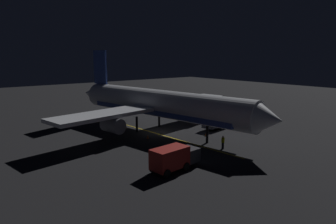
{
  "coord_description": "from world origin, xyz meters",
  "views": [
    {
      "loc": [
        28.1,
        37.11,
        11.87
      ],
      "look_at": [
        0.0,
        2.0,
        3.5
      ],
      "focal_mm": 32.48,
      "sensor_mm": 36.0,
      "label": 1
    }
  ],
  "objects_px": {
    "airliner": "(157,104)",
    "traffic_cone_near_right": "(206,134)",
    "ground_crew_worker": "(223,142)",
    "baggage_truck": "(174,158)",
    "catering_truck": "(218,120)",
    "traffic_cone_under_wing": "(195,148)",
    "traffic_cone_near_left": "(148,137)"
  },
  "relations": [
    {
      "from": "traffic_cone_under_wing",
      "to": "ground_crew_worker",
      "type": "bearing_deg",
      "value": 149.35
    },
    {
      "from": "traffic_cone_near_left",
      "to": "traffic_cone_near_right",
      "type": "distance_m",
      "value": 8.76
    },
    {
      "from": "ground_crew_worker",
      "to": "traffic_cone_under_wing",
      "type": "relative_size",
      "value": 3.16
    },
    {
      "from": "baggage_truck",
      "to": "traffic_cone_near_right",
      "type": "xyz_separation_m",
      "value": [
        -12.61,
        -7.61,
        -1.05
      ]
    },
    {
      "from": "airliner",
      "to": "baggage_truck",
      "type": "bearing_deg",
      "value": 59.24
    },
    {
      "from": "traffic_cone_near_left",
      "to": "traffic_cone_near_right",
      "type": "bearing_deg",
      "value": 151.58
    },
    {
      "from": "traffic_cone_near_right",
      "to": "baggage_truck",
      "type": "bearing_deg",
      "value": 31.12
    },
    {
      "from": "baggage_truck",
      "to": "catering_truck",
      "type": "distance_m",
      "value": 20.51
    },
    {
      "from": "ground_crew_worker",
      "to": "traffic_cone_near_left",
      "type": "height_order",
      "value": "ground_crew_worker"
    },
    {
      "from": "baggage_truck",
      "to": "traffic_cone_under_wing",
      "type": "xyz_separation_m",
      "value": [
        -6.53,
        -3.64,
        -1.05
      ]
    },
    {
      "from": "traffic_cone_near_left",
      "to": "airliner",
      "type": "bearing_deg",
      "value": -144.02
    },
    {
      "from": "traffic_cone_near_left",
      "to": "traffic_cone_under_wing",
      "type": "bearing_deg",
      "value": 101.25
    },
    {
      "from": "traffic_cone_under_wing",
      "to": "traffic_cone_near_left",
      "type": "bearing_deg",
      "value": -78.75
    },
    {
      "from": "airliner",
      "to": "catering_truck",
      "type": "relative_size",
      "value": 6.26
    },
    {
      "from": "catering_truck",
      "to": "traffic_cone_under_wing",
      "type": "xyz_separation_m",
      "value": [
        11.4,
        6.32,
        -1.03
      ]
    },
    {
      "from": "baggage_truck",
      "to": "traffic_cone_near_left",
      "type": "xyz_separation_m",
      "value": [
        -4.91,
        -11.78,
        -1.05
      ]
    },
    {
      "from": "baggage_truck",
      "to": "traffic_cone_near_right",
      "type": "bearing_deg",
      "value": -148.88
    },
    {
      "from": "traffic_cone_near_right",
      "to": "ground_crew_worker",
      "type": "bearing_deg",
      "value": 63.53
    },
    {
      "from": "traffic_cone_near_right",
      "to": "traffic_cone_near_left",
      "type": "bearing_deg",
      "value": -28.42
    },
    {
      "from": "baggage_truck",
      "to": "traffic_cone_under_wing",
      "type": "bearing_deg",
      "value": -150.88
    },
    {
      "from": "airliner",
      "to": "traffic_cone_near_right",
      "type": "distance_m",
      "value": 8.96
    },
    {
      "from": "traffic_cone_near_right",
      "to": "traffic_cone_under_wing",
      "type": "xyz_separation_m",
      "value": [
        6.08,
        3.98,
        0.0
      ]
    },
    {
      "from": "baggage_truck",
      "to": "ground_crew_worker",
      "type": "relative_size",
      "value": 3.41
    },
    {
      "from": "traffic_cone_near_left",
      "to": "traffic_cone_under_wing",
      "type": "relative_size",
      "value": 1.0
    },
    {
      "from": "ground_crew_worker",
      "to": "baggage_truck",
      "type": "bearing_deg",
      "value": 10.28
    },
    {
      "from": "ground_crew_worker",
      "to": "traffic_cone_under_wing",
      "type": "bearing_deg",
      "value": -30.65
    },
    {
      "from": "catering_truck",
      "to": "airliner",
      "type": "bearing_deg",
      "value": -25.85
    },
    {
      "from": "catering_truck",
      "to": "ground_crew_worker",
      "type": "height_order",
      "value": "catering_truck"
    },
    {
      "from": "baggage_truck",
      "to": "ground_crew_worker",
      "type": "xyz_separation_m",
      "value": [
        -9.7,
        -1.76,
        -0.41
      ]
    },
    {
      "from": "baggage_truck",
      "to": "traffic_cone_near_right",
      "type": "relative_size",
      "value": 10.78
    },
    {
      "from": "airliner",
      "to": "ground_crew_worker",
      "type": "distance_m",
      "value": 13.23
    },
    {
      "from": "airliner",
      "to": "catering_truck",
      "type": "height_order",
      "value": "airliner"
    }
  ]
}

